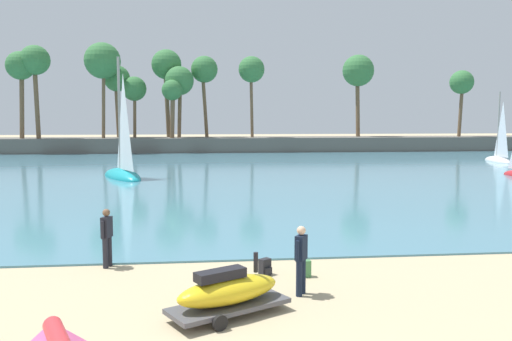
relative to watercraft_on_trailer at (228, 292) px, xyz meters
name	(u,v)px	position (x,y,z in m)	size (l,w,h in m)	color
sea	(205,155)	(0.10, 49.53, -0.49)	(220.00, 90.52, 0.06)	teal
palm_headland	(176,119)	(-3.32, 54.86, 3.54)	(102.52, 6.69, 12.97)	#605B54
watercraft_on_trailer	(228,292)	(0.00, 0.00, 0.00)	(2.76, 2.12, 1.28)	#4C4C51
person_rigging_by_gear	(301,258)	(1.80, 1.19, 0.38)	(0.35, 0.48, 1.67)	#141E33
person_at_waterline	(107,236)	(-3.18, 4.09, 0.38)	(0.30, 0.52, 1.67)	#23232D
backpack_near_kite	(305,269)	(2.18, 2.62, -0.31)	(0.31, 0.28, 0.44)	#47844C
backpack_spare	(265,267)	(1.15, 2.88, -0.31)	(0.37, 0.37, 0.44)	#232328
sailboat_near_shore	(123,166)	(-5.88, 26.47, 0.35)	(4.18, 6.38, 8.94)	teal
sailboat_far_left	(499,155)	(27.73, 36.64, 0.18)	(2.08, 5.04, 7.09)	white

